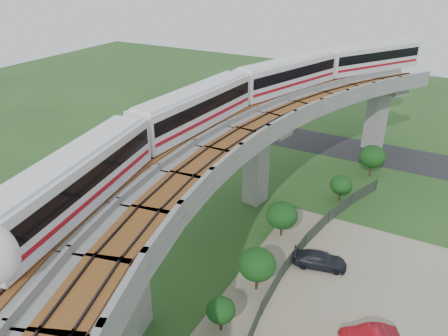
{
  "coord_description": "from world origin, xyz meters",
  "views": [
    {
      "loc": [
        18.13,
        -28.02,
        24.57
      ],
      "look_at": [
        1.33,
        2.56,
        7.5
      ],
      "focal_mm": 35.0,
      "sensor_mm": 36.0,
      "label": 1
    }
  ],
  "objects": [
    {
      "name": "metro_train",
      "position": [
        1.19,
        9.99,
        12.31
      ],
      "size": [
        16.22,
        60.43,
        3.64
      ],
      "color": "white",
      "rests_on": "ground"
    },
    {
      "name": "asphalt_road",
      "position": [
        0.0,
        30.0,
        0.01
      ],
      "size": [
        60.0,
        8.0,
        0.03
      ],
      "primitive_type": "cube",
      "color": "#232326",
      "rests_on": "ground"
    },
    {
      "name": "dirt_lot",
      "position": [
        14.0,
        -2.0,
        0.02
      ],
      "size": [
        18.0,
        26.0,
        0.04
      ],
      "primitive_type": "cube",
      "color": "gray",
      "rests_on": "ground"
    },
    {
      "name": "tree_3",
      "position": [
        7.11,
        -2.53,
        2.55
      ],
      "size": [
        3.04,
        3.04,
        3.84
      ],
      "color": "#382314",
      "rests_on": "ground"
    },
    {
      "name": "fence",
      "position": [
        9.75,
        0.0,
        0.75
      ],
      "size": [
        3.87,
        38.73,
        1.5
      ],
      "color": "#2D382D",
      "rests_on": "ground"
    },
    {
      "name": "ground",
      "position": [
        0.0,
        0.0,
        0.0
      ],
      "size": [
        160.0,
        160.0,
        0.0
      ],
      "primitive_type": "plane",
      "color": "#264E1F",
      "rests_on": "ground"
    },
    {
      "name": "tree_0",
      "position": [
        10.78,
        22.74,
        2.64
      ],
      "size": [
        3.19,
        3.19,
        3.99
      ],
      "color": "#382314",
      "rests_on": "ground"
    },
    {
      "name": "viaduct",
      "position": [
        3.84,
        0.0,
        9.05
      ],
      "size": [
        19.58,
        73.98,
        11.4
      ],
      "color": "#99968E",
      "rests_on": "ground"
    },
    {
      "name": "tree_1",
      "position": [
        9.14,
        14.87,
        2.03
      ],
      "size": [
        2.4,
        2.4,
        3.05
      ],
      "color": "#382314",
      "rests_on": "ground"
    },
    {
      "name": "car_red",
      "position": [
        16.38,
        -3.77,
        0.71
      ],
      "size": [
        4.25,
        3.2,
        1.34
      ],
      "primitive_type": "imported",
      "rotation": [
        0.0,
        0.0,
        -1.07
      ],
      "color": "maroon",
      "rests_on": "dirt_lot"
    },
    {
      "name": "car_dark",
      "position": [
        10.74,
        2.77,
        0.71
      ],
      "size": [
        4.94,
        2.96,
        1.34
      ],
      "primitive_type": "imported",
      "rotation": [
        0.0,
        0.0,
        1.82
      ],
      "color": "black",
      "rests_on": "dirt_lot"
    },
    {
      "name": "tree_2",
      "position": [
        5.99,
        5.5,
        2.34
      ],
      "size": [
        3.03,
        3.03,
        3.64
      ],
      "color": "#382314",
      "rests_on": "ground"
    },
    {
      "name": "tree_4",
      "position": [
        6.68,
        -7.65,
        1.89
      ],
      "size": [
        2.12,
        2.12,
        2.8
      ],
      "color": "#382314",
      "rests_on": "ground"
    }
  ]
}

